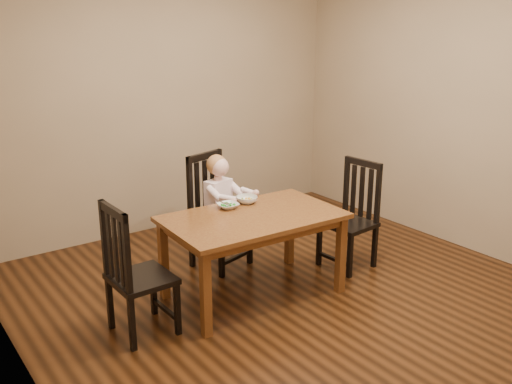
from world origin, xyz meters
TOP-DOWN VIEW (x-y plane):
  - room at (0.00, 0.00)m, footprint 4.01×4.01m
  - dining_table at (-0.24, 0.16)m, footprint 1.39×0.87m
  - chair_child at (-0.15, 0.84)m, footprint 0.53×0.51m
  - chair_left at (-1.24, 0.15)m, footprint 0.41×0.43m
  - chair_right at (0.81, 0.12)m, footprint 0.43×0.44m
  - toddler at (-0.14, 0.79)m, footprint 0.40×0.45m
  - bowl_peas at (-0.30, 0.41)m, footprint 0.17×0.17m
  - bowl_veg at (-0.10, 0.43)m, footprint 0.22×0.22m
  - fork at (-0.34, 0.39)m, footprint 0.07×0.11m

SIDE VIEW (x-z plane):
  - chair_right at x=0.81m, z-range -0.02..0.93m
  - chair_left at x=-1.24m, z-range -0.02..0.95m
  - chair_child at x=-0.15m, z-range -0.02..0.99m
  - dining_table at x=-0.24m, z-range 0.26..0.94m
  - toddler at x=-0.14m, z-range 0.35..0.88m
  - bowl_peas at x=-0.30m, z-range 0.68..0.72m
  - bowl_veg at x=-0.10m, z-range 0.68..0.73m
  - fork at x=-0.34m, z-range 0.70..0.74m
  - room at x=0.00m, z-range 0.00..2.71m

